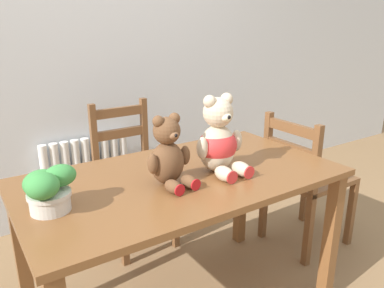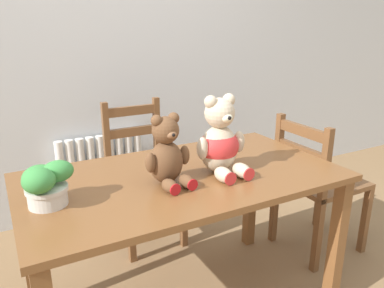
% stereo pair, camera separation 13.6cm
% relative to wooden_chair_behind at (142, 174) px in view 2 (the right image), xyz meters
% --- Properties ---
extents(wall_back, '(8.00, 0.04, 2.60)m').
position_rel_wooden_chair_behind_xyz_m(wall_back, '(-0.09, 0.53, 0.85)').
color(wall_back, silver).
rests_on(wall_back, ground_plane).
extents(radiator, '(0.66, 0.10, 0.62)m').
position_rel_wooden_chair_behind_xyz_m(radiator, '(-0.15, 0.46, -0.18)').
color(radiator, white).
rests_on(radiator, ground_plane).
extents(dining_table, '(1.44, 0.80, 0.76)m').
position_rel_wooden_chair_behind_xyz_m(dining_table, '(-0.09, -0.78, 0.20)').
color(dining_table, brown).
rests_on(dining_table, ground_plane).
extents(wooden_chair_behind, '(0.40, 0.45, 0.93)m').
position_rel_wooden_chair_behind_xyz_m(wooden_chair_behind, '(0.00, 0.00, 0.00)').
color(wooden_chair_behind, brown).
rests_on(wooden_chair_behind, ground_plane).
extents(wooden_chair_side, '(0.46, 0.42, 0.89)m').
position_rel_wooden_chair_behind_xyz_m(wooden_chair_side, '(0.90, -0.68, 0.01)').
color(wooden_chair_side, brown).
rests_on(wooden_chair_side, ground_plane).
extents(teddy_bear_left, '(0.21, 0.22, 0.31)m').
position_rel_wooden_chair_behind_xyz_m(teddy_bear_left, '(-0.19, -0.84, 0.43)').
color(teddy_bear_left, brown).
rests_on(teddy_bear_left, dining_table).
extents(teddy_bear_right, '(0.25, 0.26, 0.36)m').
position_rel_wooden_chair_behind_xyz_m(teddy_bear_right, '(0.07, -0.84, 0.45)').
color(teddy_bear_right, beige).
rests_on(teddy_bear_right, dining_table).
extents(potted_plant, '(0.19, 0.19, 0.17)m').
position_rel_wooden_chair_behind_xyz_m(potted_plant, '(-0.68, -0.81, 0.39)').
color(potted_plant, beige).
rests_on(potted_plant, dining_table).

